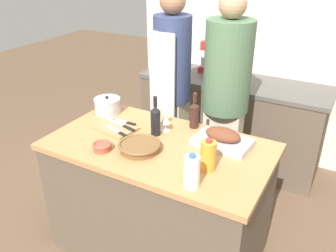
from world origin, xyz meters
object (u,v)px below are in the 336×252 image
Objects in this scene: wine_bottle_dark at (194,114)px; knife_bread at (125,122)px; roasting_pan at (223,139)px; wicker_basket at (139,146)px; mixing_bowl at (102,146)px; milk_jug at (192,172)px; condiment_bottle_tall at (187,69)px; knife_chef at (122,125)px; wine_glass_left at (165,120)px; stock_pot at (107,105)px; person_cook_guest at (226,95)px; juice_jug at (208,156)px; wine_bottle_green at (156,120)px; condiment_bottle_short at (211,67)px; cutting_board at (116,128)px; condiment_bottle_extra at (245,79)px; stand_mixer at (209,60)px; person_cook_aproned at (172,84)px.

wine_bottle_dark is 0.51m from knife_bread.
wicker_basket is (-0.44, -0.32, -0.02)m from roasting_pan.
knife_bread is at bearing -155.11° from wine_bottle_dark.
milk_jug reaches higher than mixing_bowl.
condiment_bottle_tall is at bearing 118.92° from wine_bottle_dark.
wine_bottle_dark is 0.53m from knife_chef.
wine_glass_left is at bearing -70.62° from condiment_bottle_tall.
stock_pot is 0.96m from person_cook_guest.
wine_bottle_green is (-0.49, 0.23, 0.02)m from juice_jug.
person_cook_guest is at bearing 109.40° from roasting_pan.
wicker_basket is at bearing -83.67° from condiment_bottle_short.
knife_bread is (-0.76, 0.45, -0.07)m from milk_jug.
person_cook_guest is (0.44, 1.06, 0.07)m from mixing_bowl.
wine_bottle_dark is at bearing 29.79° from knife_chef.
roasting_pan is at bearing 0.22° from wine_glass_left.
condiment_bottle_extra is (0.54, 1.27, 0.08)m from cutting_board.
roasting_pan is 1.34× the size of knife_chef.
person_cook_guest reaches higher than wicker_basket.
wine_bottle_dark is at bearing 44.69° from wine_glass_left.
stock_pot is at bearing 147.16° from knife_chef.
roasting_pan is 0.79m from mixing_bowl.
stand_mixer is 0.78m from person_cook_aproned.
wine_bottle_dark is 1.14m from condiment_bottle_short.
wine_bottle_dark is at bearing 114.24° from milk_jug.
stand_mixer reaches higher than condiment_bottle_tall.
person_cook_guest is at bearing 104.85° from juice_jug.
wicker_basket is 0.97m from person_cook_guest.
knife_chef is 1.34× the size of condiment_bottle_short.
knife_chef is 0.90m from person_cook_guest.
stand_mixer is at bearing 77.66° from stock_pot.
wine_bottle_green is at bearing -4.38° from knife_bread.
wine_glass_left is 0.63× the size of knife_bread.
wicker_basket is at bearing -81.59° from stand_mixer.
person_cook_aproned is (0.14, -0.58, 0.05)m from condiment_bottle_tall.
condiment_bottle_short is at bearing 84.91° from knife_chef.
cutting_board is 0.30m from mixing_bowl.
wine_bottle_green is at bearing 5.69° from knife_chef.
wicker_basket is at bearing -27.89° from cutting_board.
wine_bottle_dark is 0.92× the size of knife_chef.
mixing_bowl is at bearing 174.09° from milk_jug.
milk_jug reaches higher than juice_jug.
wine_bottle_green is 2.36× the size of wine_glass_left.
person_cook_guest is at bearing -57.98° from stand_mixer.
wine_bottle_dark is at bearing 57.40° from mixing_bowl.
milk_jug is 2.02m from stand_mixer.
condiment_bottle_short reaches higher than knife_chef.
cutting_board is 1.62× the size of knife_bread.
person_cook_aproned is at bearing -133.97° from condiment_bottle_extra.
milk_jug reaches higher than stock_pot.
juice_jug is at bearing -33.82° from wine_glass_left.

